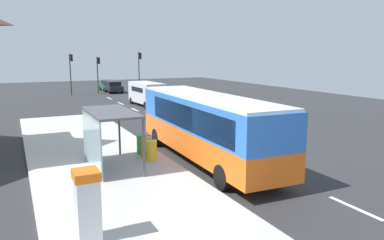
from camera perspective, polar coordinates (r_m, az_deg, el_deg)
ground_plane at (r=30.49m, az=-6.36°, el=0.25°), size 56.00×92.00×0.04m
sidewalk_platform at (r=17.49m, az=-13.22°, el=-6.96°), size 6.20×30.00×0.18m
lane_stripe_seg_0 at (r=14.09m, az=23.45°, el=-12.12°), size 0.16×2.20×0.01m
lane_stripe_seg_1 at (r=17.53m, az=11.01°, el=-7.12°), size 0.16×2.20×0.01m
lane_stripe_seg_2 at (r=21.59m, az=3.10°, el=-3.69°), size 0.16×2.20×0.01m
lane_stripe_seg_3 at (r=25.99m, az=-2.19°, el=-1.34°), size 0.16×2.20×0.01m
lane_stripe_seg_4 at (r=30.57m, az=-5.91°, el=0.33°), size 0.16×2.20×0.01m
lane_stripe_seg_5 at (r=35.26m, az=-8.66°, el=1.56°), size 0.16×2.20×0.01m
lane_stripe_seg_6 at (r=40.03m, az=-10.76°, el=2.49°), size 0.16×2.20×0.01m
lane_stripe_seg_7 at (r=44.85m, az=-12.41°, el=3.23°), size 0.16×2.20×0.01m
bus at (r=17.81m, az=2.07°, el=-0.59°), size 2.75×11.06×3.21m
white_van at (r=37.83m, az=-6.89°, el=4.21°), size 2.25×5.29×2.30m
sedan_near at (r=51.44m, az=-11.86°, el=4.97°), size 1.88×4.42×1.52m
sedan_far at (r=53.90m, az=-12.51°, el=5.16°), size 1.86×4.41×1.52m
ticket_machine at (r=10.57m, az=-15.53°, el=-12.29°), size 0.66×0.76×1.94m
recycling_bin_yellow at (r=17.73m, az=-6.19°, el=-4.62°), size 0.52×0.52×0.95m
recycling_bin_orange at (r=18.37m, az=-6.92°, el=-4.12°), size 0.52×0.52×0.95m
recycling_bin_green at (r=19.02m, az=-7.60°, el=-3.64°), size 0.52×0.52×0.95m
traffic_light_near_side at (r=50.49m, az=-7.95°, el=8.11°), size 0.49×0.28×5.34m
traffic_light_far_side at (r=49.38m, az=-17.86°, el=7.53°), size 0.49×0.28×5.12m
traffic_light_median at (r=50.77m, az=-14.02°, el=7.50°), size 0.49×0.28×4.74m
bus_shelter at (r=16.62m, az=-13.23°, el=-0.72°), size 1.80×4.00×2.50m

